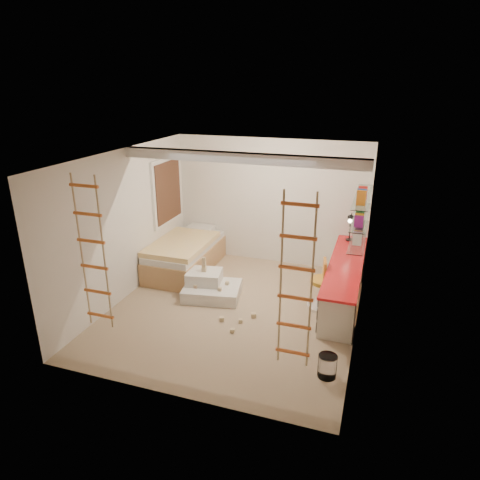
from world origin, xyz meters
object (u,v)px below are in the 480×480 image
(bed, at_px, (186,255))
(swivel_chair, at_px, (323,291))
(play_platform, at_px, (210,287))
(desk, at_px, (344,281))

(bed, xyz_separation_m, swivel_chair, (2.88, -0.69, -0.01))
(bed, distance_m, swivel_chair, 2.96)
(bed, relative_size, swivel_chair, 2.33)
(swivel_chair, height_order, play_platform, swivel_chair)
(desk, xyz_separation_m, bed, (-3.20, 0.36, -0.07))
(play_platform, bearing_deg, bed, 135.04)
(desk, xyz_separation_m, play_platform, (-2.29, -0.54, -0.23))
(bed, bearing_deg, desk, -6.49)
(desk, relative_size, bed, 1.40)
(bed, height_order, play_platform, bed)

